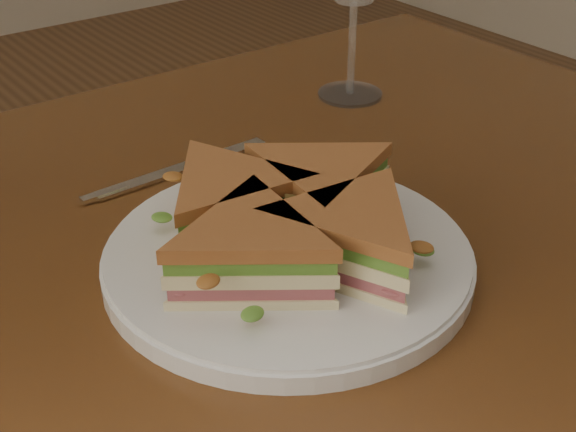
# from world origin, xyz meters

# --- Properties ---
(table) EXTENTS (1.20, 0.80, 0.75)m
(table) POSITION_xyz_m (0.00, 0.00, 0.65)
(table) COLOR #3C200D
(table) RESTS_ON ground
(plate) EXTENTS (0.31, 0.31, 0.02)m
(plate) POSITION_xyz_m (0.02, -0.06, 0.76)
(plate) COLOR white
(plate) RESTS_ON table
(sandwich_wedges) EXTENTS (0.30, 0.30, 0.06)m
(sandwich_wedges) POSITION_xyz_m (0.02, -0.06, 0.80)
(sandwich_wedges) COLOR #FAEDB8
(sandwich_wedges) RESTS_ON plate
(crisps_mound) EXTENTS (0.09, 0.09, 0.05)m
(crisps_mound) POSITION_xyz_m (0.02, -0.06, 0.79)
(crisps_mound) COLOR #B16516
(crisps_mound) RESTS_ON plate
(spoon) EXTENTS (0.18, 0.06, 0.01)m
(spoon) POSITION_xyz_m (0.05, 0.03, 0.75)
(spoon) COLOR silver
(spoon) RESTS_ON table
(knife) EXTENTS (0.22, 0.02, 0.00)m
(knife) POSITION_xyz_m (0.02, 0.14, 0.75)
(knife) COLOR silver
(knife) RESTS_ON table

